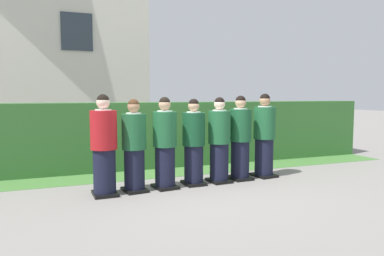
{
  "coord_description": "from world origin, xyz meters",
  "views": [
    {
      "loc": [
        -2.44,
        -6.22,
        1.65
      ],
      "look_at": [
        0.0,
        0.0,
        1.05
      ],
      "focal_mm": 34.58,
      "sensor_mm": 36.0,
      "label": 1
    }
  ],
  "objects_px": {
    "student_front_row_4": "(219,142)",
    "student_front_row_3": "(194,144)",
    "student_front_row_1": "(134,148)",
    "student_in_red_blazer": "(104,148)",
    "student_front_row_5": "(240,140)",
    "student_front_row_6": "(264,137)",
    "student_front_row_2": "(165,145)"
  },
  "relations": [
    {
      "from": "student_front_row_1",
      "to": "student_in_red_blazer",
      "type": "bearing_deg",
      "value": -172.98
    },
    {
      "from": "student_front_row_1",
      "to": "student_front_row_3",
      "type": "distance_m",
      "value": 1.13
    },
    {
      "from": "student_front_row_1",
      "to": "student_front_row_2",
      "type": "bearing_deg",
      "value": 2.2
    },
    {
      "from": "student_front_row_5",
      "to": "student_in_red_blazer",
      "type": "bearing_deg",
      "value": -175.46
    },
    {
      "from": "student_front_row_4",
      "to": "student_front_row_3",
      "type": "bearing_deg",
      "value": -179.32
    },
    {
      "from": "student_front_row_1",
      "to": "student_front_row_6",
      "type": "relative_size",
      "value": 0.95
    },
    {
      "from": "student_front_row_4",
      "to": "student_front_row_6",
      "type": "distance_m",
      "value": 1.05
    },
    {
      "from": "student_front_row_2",
      "to": "student_front_row_5",
      "type": "distance_m",
      "value": 1.58
    },
    {
      "from": "student_in_red_blazer",
      "to": "student_front_row_2",
      "type": "distance_m",
      "value": 1.07
    },
    {
      "from": "student_in_red_blazer",
      "to": "student_front_row_6",
      "type": "height_order",
      "value": "student_front_row_6"
    },
    {
      "from": "student_front_row_5",
      "to": "student_front_row_2",
      "type": "bearing_deg",
      "value": -175.45
    },
    {
      "from": "student_in_red_blazer",
      "to": "student_front_row_3",
      "type": "distance_m",
      "value": 1.64
    },
    {
      "from": "student_in_red_blazer",
      "to": "student_front_row_1",
      "type": "relative_size",
      "value": 1.05
    },
    {
      "from": "student_front_row_5",
      "to": "student_front_row_6",
      "type": "relative_size",
      "value": 0.98
    },
    {
      "from": "student_in_red_blazer",
      "to": "student_front_row_5",
      "type": "bearing_deg",
      "value": 4.54
    },
    {
      "from": "student_front_row_4",
      "to": "student_front_row_5",
      "type": "relative_size",
      "value": 0.98
    },
    {
      "from": "student_front_row_2",
      "to": "student_front_row_1",
      "type": "bearing_deg",
      "value": -177.8
    },
    {
      "from": "student_front_row_4",
      "to": "student_front_row_6",
      "type": "bearing_deg",
      "value": 5.27
    },
    {
      "from": "student_in_red_blazer",
      "to": "student_front_row_2",
      "type": "relative_size",
      "value": 1.03
    },
    {
      "from": "student_front_row_2",
      "to": "student_front_row_5",
      "type": "xyz_separation_m",
      "value": [
        1.57,
        0.12,
        0.01
      ]
    },
    {
      "from": "student_front_row_4",
      "to": "student_front_row_5",
      "type": "distance_m",
      "value": 0.48
    },
    {
      "from": "student_front_row_1",
      "to": "student_front_row_2",
      "type": "height_order",
      "value": "student_front_row_2"
    },
    {
      "from": "student_front_row_1",
      "to": "student_front_row_3",
      "type": "height_order",
      "value": "student_front_row_1"
    },
    {
      "from": "student_front_row_5",
      "to": "student_front_row_6",
      "type": "xyz_separation_m",
      "value": [
        0.57,
        0.04,
        0.02
      ]
    },
    {
      "from": "student_front_row_2",
      "to": "student_front_row_3",
      "type": "height_order",
      "value": "student_front_row_2"
    },
    {
      "from": "student_front_row_3",
      "to": "student_front_row_5",
      "type": "relative_size",
      "value": 0.97
    },
    {
      "from": "student_front_row_6",
      "to": "student_front_row_3",
      "type": "bearing_deg",
      "value": -176.25
    },
    {
      "from": "student_front_row_3",
      "to": "student_front_row_4",
      "type": "bearing_deg",
      "value": 0.68
    },
    {
      "from": "student_front_row_1",
      "to": "student_front_row_4",
      "type": "relative_size",
      "value": 0.98
    },
    {
      "from": "student_in_red_blazer",
      "to": "student_front_row_4",
      "type": "bearing_deg",
      "value": 3.97
    },
    {
      "from": "student_front_row_3",
      "to": "student_front_row_5",
      "type": "xyz_separation_m",
      "value": [
        1.0,
        0.07,
        0.03
      ]
    },
    {
      "from": "student_in_red_blazer",
      "to": "student_front_row_4",
      "type": "distance_m",
      "value": 2.16
    }
  ]
}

